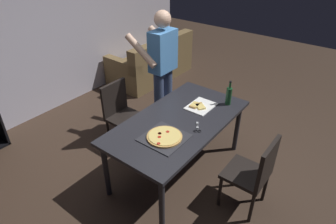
{
  "coord_description": "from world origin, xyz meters",
  "views": [
    {
      "loc": [
        -2.25,
        -1.57,
        2.58
      ],
      "look_at": [
        0.0,
        0.15,
        0.8
      ],
      "focal_mm": 31.0,
      "sensor_mm": 36.0,
      "label": 1
    }
  ],
  "objects_px": {
    "dining_table": "(178,125)",
    "wine_bottle": "(229,96)",
    "person_serving_pizza": "(162,66)",
    "kitchen_scissors": "(197,129)",
    "couch": "(153,64)",
    "pepperoni_pizza_on_tray": "(164,137)",
    "chair_far_side": "(121,111)",
    "chair_near_camera": "(255,171)"
  },
  "relations": [
    {
      "from": "chair_near_camera",
      "to": "couch",
      "type": "bearing_deg",
      "value": 57.16
    },
    {
      "from": "pepperoni_pizza_on_tray",
      "to": "wine_bottle",
      "type": "xyz_separation_m",
      "value": [
        1.03,
        -0.19,
        0.1
      ]
    },
    {
      "from": "dining_table",
      "to": "wine_bottle",
      "type": "xyz_separation_m",
      "value": [
        0.66,
        -0.28,
        0.19
      ]
    },
    {
      "from": "chair_far_side",
      "to": "couch",
      "type": "height_order",
      "value": "chair_far_side"
    },
    {
      "from": "kitchen_scissors",
      "to": "couch",
      "type": "bearing_deg",
      "value": 49.58
    },
    {
      "from": "wine_bottle",
      "to": "kitchen_scissors",
      "type": "relative_size",
      "value": 1.66
    },
    {
      "from": "person_serving_pizza",
      "to": "kitchen_scissors",
      "type": "distance_m",
      "value": 1.22
    },
    {
      "from": "couch",
      "to": "wine_bottle",
      "type": "bearing_deg",
      "value": -118.66
    },
    {
      "from": "dining_table",
      "to": "couch",
      "type": "bearing_deg",
      "value": 46.3
    },
    {
      "from": "dining_table",
      "to": "chair_far_side",
      "type": "xyz_separation_m",
      "value": [
        0.0,
        0.96,
        -0.17
      ]
    },
    {
      "from": "dining_table",
      "to": "person_serving_pizza",
      "type": "height_order",
      "value": "person_serving_pizza"
    },
    {
      "from": "dining_table",
      "to": "wine_bottle",
      "type": "bearing_deg",
      "value": -22.72
    },
    {
      "from": "kitchen_scissors",
      "to": "wine_bottle",
      "type": "bearing_deg",
      "value": -0.71
    },
    {
      "from": "couch",
      "to": "pepperoni_pizza_on_tray",
      "type": "height_order",
      "value": "couch"
    },
    {
      "from": "chair_near_camera",
      "to": "person_serving_pizza",
      "type": "bearing_deg",
      "value": 69.55
    },
    {
      "from": "chair_near_camera",
      "to": "chair_far_side",
      "type": "bearing_deg",
      "value": 90.0
    },
    {
      "from": "chair_far_side",
      "to": "couch",
      "type": "relative_size",
      "value": 0.52
    },
    {
      "from": "dining_table",
      "to": "kitchen_scissors",
      "type": "distance_m",
      "value": 0.28
    },
    {
      "from": "chair_near_camera",
      "to": "dining_table",
      "type": "bearing_deg",
      "value": 90.0
    },
    {
      "from": "chair_far_side",
      "to": "pepperoni_pizza_on_tray",
      "type": "bearing_deg",
      "value": -109.31
    },
    {
      "from": "couch",
      "to": "pepperoni_pizza_on_tray",
      "type": "relative_size",
      "value": 3.99
    },
    {
      "from": "kitchen_scissors",
      "to": "pepperoni_pizza_on_tray",
      "type": "bearing_deg",
      "value": 151.42
    },
    {
      "from": "chair_far_side",
      "to": "kitchen_scissors",
      "type": "distance_m",
      "value": 1.25
    },
    {
      "from": "chair_far_side",
      "to": "couch",
      "type": "bearing_deg",
      "value": 28.52
    },
    {
      "from": "couch",
      "to": "dining_table",
      "type": "bearing_deg",
      "value": -133.7
    },
    {
      "from": "couch",
      "to": "kitchen_scissors",
      "type": "xyz_separation_m",
      "value": [
        -1.92,
        -2.26,
        0.45
      ]
    },
    {
      "from": "chair_near_camera",
      "to": "pepperoni_pizza_on_tray",
      "type": "relative_size",
      "value": 2.09
    },
    {
      "from": "person_serving_pizza",
      "to": "chair_near_camera",
      "type": "bearing_deg",
      "value": -110.45
    },
    {
      "from": "dining_table",
      "to": "pepperoni_pizza_on_tray",
      "type": "relative_size",
      "value": 4.1
    },
    {
      "from": "chair_near_camera",
      "to": "kitchen_scissors",
      "type": "relative_size",
      "value": 4.74
    },
    {
      "from": "person_serving_pizza",
      "to": "wine_bottle",
      "type": "relative_size",
      "value": 5.54
    },
    {
      "from": "chair_far_side",
      "to": "dining_table",
      "type": "bearing_deg",
      "value": -90.0
    },
    {
      "from": "person_serving_pizza",
      "to": "pepperoni_pizza_on_tray",
      "type": "distance_m",
      "value": 1.31
    },
    {
      "from": "dining_table",
      "to": "chair_near_camera",
      "type": "relative_size",
      "value": 1.96
    },
    {
      "from": "dining_table",
      "to": "chair_far_side",
      "type": "bearing_deg",
      "value": 90.0
    },
    {
      "from": "chair_near_camera",
      "to": "chair_far_side",
      "type": "xyz_separation_m",
      "value": [
        0.0,
        1.91,
        0.0
      ]
    },
    {
      "from": "person_serving_pizza",
      "to": "pepperoni_pizza_on_tray",
      "type": "xyz_separation_m",
      "value": [
        -0.99,
        -0.82,
        -0.23
      ]
    },
    {
      "from": "chair_near_camera",
      "to": "couch",
      "type": "xyz_separation_m",
      "value": [
        1.9,
        2.94,
        -0.21
      ]
    },
    {
      "from": "person_serving_pizza",
      "to": "chair_far_side",
      "type": "bearing_deg",
      "value": 160.74
    },
    {
      "from": "pepperoni_pizza_on_tray",
      "to": "dining_table",
      "type": "bearing_deg",
      "value": 12.77
    },
    {
      "from": "dining_table",
      "to": "chair_far_side",
      "type": "distance_m",
      "value": 0.97
    },
    {
      "from": "chair_far_side",
      "to": "wine_bottle",
      "type": "xyz_separation_m",
      "value": [
        0.66,
        -1.23,
        0.36
      ]
    }
  ]
}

